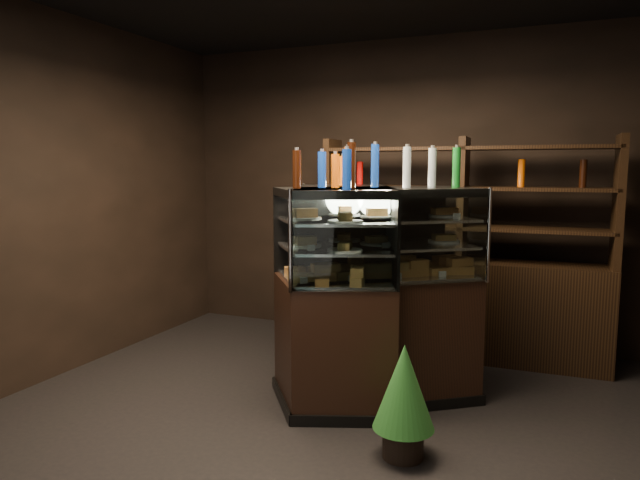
% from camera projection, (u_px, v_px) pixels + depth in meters
% --- Properties ---
extents(ground, '(5.00, 5.00, 0.00)m').
position_uv_depth(ground, '(322.00, 443.00, 3.61)').
color(ground, black).
rests_on(ground, ground).
extents(room_shell, '(5.02, 5.02, 3.01)m').
position_uv_depth(room_shell, '(322.00, 132.00, 3.36)').
color(room_shell, black).
rests_on(room_shell, ground).
extents(display_case, '(1.69, 1.63, 1.59)m').
position_uv_depth(display_case, '(359.00, 325.00, 4.38)').
color(display_case, black).
rests_on(display_case, ground).
extents(food_display, '(1.21, 1.32, 0.48)m').
position_uv_depth(food_display, '(359.00, 244.00, 4.29)').
color(food_display, gold).
rests_on(food_display, display_case).
extents(bottles_top, '(1.04, 1.18, 0.30)m').
position_uv_depth(bottles_top, '(360.00, 168.00, 4.23)').
color(bottles_top, black).
rests_on(bottles_top, display_case).
extents(potted_conifer, '(0.37, 0.37, 0.79)m').
position_uv_depth(potted_conifer, '(404.00, 385.00, 3.37)').
color(potted_conifer, black).
rests_on(potted_conifer, ground).
extents(back_shelving, '(2.56, 0.48, 2.00)m').
position_uv_depth(back_shelving, '(460.00, 292.00, 5.21)').
color(back_shelving, black).
rests_on(back_shelving, ground).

